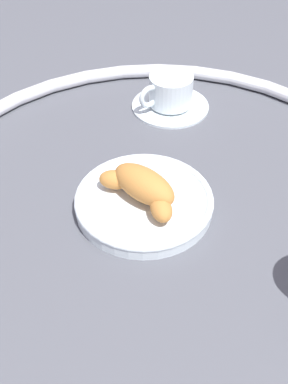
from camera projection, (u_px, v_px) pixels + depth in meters
The scene contains 5 objects.
ground_plane at pixel (161, 203), 0.70m from camera, with size 2.20×2.20×0.00m, color #4C4F56.
table_chrome_rim at pixel (161, 197), 0.69m from camera, with size 0.74×0.74×0.02m, color silver.
pastry_plate at pixel (144, 202), 0.69m from camera, with size 0.19×0.19×0.02m.
croissant_large at pixel (142, 187), 0.67m from camera, with size 0.13×0.09×0.04m.
coffee_cup_near at pixel (170, 95), 0.86m from camera, with size 0.14×0.14×0.06m.
Camera 1 is at (-0.18, 0.47, 0.49)m, focal length 46.53 mm.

